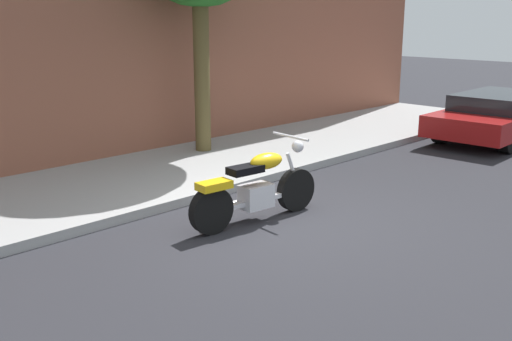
{
  "coord_description": "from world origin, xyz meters",
  "views": [
    {
      "loc": [
        -5.65,
        -5.2,
        2.72
      ],
      "look_at": [
        -0.24,
        0.2,
        0.71
      ],
      "focal_mm": 41.8,
      "sensor_mm": 36.0,
      "label": 1
    }
  ],
  "objects": [
    {
      "name": "motorcycle",
      "position": [
        -0.24,
        0.21,
        0.45
      ],
      "size": [
        2.09,
        0.7,
        1.11
      ],
      "color": "black",
      "rests_on": "ground"
    },
    {
      "name": "ground_plane",
      "position": [
        0.0,
        0.0,
        0.0
      ],
      "size": [
        60.0,
        60.0,
        0.0
      ],
      "primitive_type": "plane",
      "color": "#28282D"
    },
    {
      "name": "parked_car_red",
      "position": [
        7.6,
        0.26,
        0.55
      ],
      "size": [
        4.46,
        1.86,
        1.03
      ],
      "color": "black",
      "rests_on": "ground"
    },
    {
      "name": "sidewalk",
      "position": [
        0.0,
        2.88,
        0.07
      ],
      "size": [
        20.07,
        2.99,
        0.14
      ],
      "primitive_type": "cube",
      "color": "#9C9C9C",
      "rests_on": "ground"
    }
  ]
}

